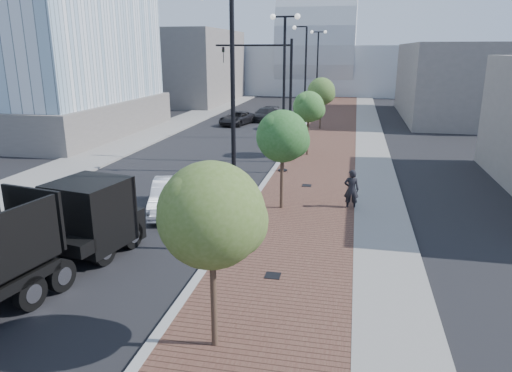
# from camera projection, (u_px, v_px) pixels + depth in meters

# --- Properties ---
(sidewalk) EXTENTS (7.00, 140.00, 0.12)m
(sidewalk) POSITION_uv_depth(u_px,v_px,m) (340.00, 128.00, 45.46)
(sidewalk) COLOR #4C2D23
(sidewalk) RESTS_ON ground
(concrete_strip) EXTENTS (2.40, 140.00, 0.13)m
(concrete_strip) POSITION_uv_depth(u_px,v_px,m) (369.00, 129.00, 44.93)
(concrete_strip) COLOR slate
(concrete_strip) RESTS_ON ground
(curb) EXTENTS (0.30, 140.00, 0.14)m
(curb) POSITION_uv_depth(u_px,v_px,m) (304.00, 127.00, 46.14)
(curb) COLOR gray
(curb) RESTS_ON ground
(west_sidewalk) EXTENTS (4.00, 140.00, 0.12)m
(west_sidewalk) POSITION_uv_depth(u_px,v_px,m) (179.00, 123.00, 48.69)
(west_sidewalk) COLOR slate
(west_sidewalk) RESTS_ON ground
(dump_truck) EXTENTS (4.70, 13.53, 3.23)m
(dump_truck) POSITION_uv_depth(u_px,v_px,m) (15.00, 254.00, 14.22)
(dump_truck) COLOR black
(dump_truck) RESTS_ON ground
(white_sedan) EXTENTS (2.74, 4.83, 1.51)m
(white_sedan) POSITION_uv_depth(u_px,v_px,m) (171.00, 196.00, 21.97)
(white_sedan) COLOR silver
(white_sedan) RESTS_ON ground
(dark_car_mid) EXTENTS (3.25, 5.15, 1.33)m
(dark_car_mid) POSITION_uv_depth(u_px,v_px,m) (237.00, 118.00, 47.60)
(dark_car_mid) COLOR black
(dark_car_mid) RESTS_ON ground
(dark_car_far) EXTENTS (2.81, 4.91, 1.34)m
(dark_car_far) POSITION_uv_depth(u_px,v_px,m) (265.00, 114.00, 50.41)
(dark_car_far) COLOR black
(dark_car_far) RESTS_ON ground
(pedestrian) EXTENTS (0.72, 0.48, 1.94)m
(pedestrian) POSITION_uv_depth(u_px,v_px,m) (351.00, 190.00, 22.18)
(pedestrian) COLOR black
(pedestrian) RESTS_ON ground
(streetlight_1) EXTENTS (1.44, 0.56, 9.21)m
(streetlight_1) POSITION_uv_depth(u_px,v_px,m) (230.00, 137.00, 16.64)
(streetlight_1) COLOR black
(streetlight_1) RESTS_ON ground
(streetlight_2) EXTENTS (1.72, 0.56, 9.28)m
(streetlight_2) POSITION_uv_depth(u_px,v_px,m) (284.00, 94.00, 27.77)
(streetlight_2) COLOR black
(streetlight_2) RESTS_ON ground
(streetlight_3) EXTENTS (1.44, 0.56, 9.21)m
(streetlight_3) POSITION_uv_depth(u_px,v_px,m) (304.00, 87.00, 39.21)
(streetlight_3) COLOR black
(streetlight_3) RESTS_ON ground
(streetlight_4) EXTENTS (1.72, 0.56, 9.28)m
(streetlight_4) POSITION_uv_depth(u_px,v_px,m) (317.00, 74.00, 50.34)
(streetlight_4) COLOR black
(streetlight_4) RESTS_ON ground
(traffic_mast) EXTENTS (5.09, 0.20, 8.00)m
(traffic_mast) POSITION_uv_depth(u_px,v_px,m) (277.00, 87.00, 30.73)
(traffic_mast) COLOR black
(traffic_mast) RESTS_ON ground
(tree_0) EXTENTS (2.58, 2.56, 4.88)m
(tree_0) POSITION_uv_depth(u_px,v_px,m) (214.00, 215.00, 11.01)
(tree_0) COLOR #382619
(tree_0) RESTS_ON ground
(tree_1) EXTENTS (2.44, 2.39, 4.74)m
(tree_1) POSITION_uv_depth(u_px,v_px,m) (283.00, 136.00, 21.37)
(tree_1) COLOR #382619
(tree_1) RESTS_ON ground
(tree_2) EXTENTS (2.24, 2.16, 4.60)m
(tree_2) POSITION_uv_depth(u_px,v_px,m) (309.00, 107.00, 32.66)
(tree_2) COLOR #382619
(tree_2) RESTS_ON ground
(tree_3) EXTENTS (2.59, 2.58, 4.87)m
(tree_3) POSITION_uv_depth(u_px,v_px,m) (322.00, 92.00, 43.93)
(tree_3) COLOR #382619
(tree_3) RESTS_ON ground
(tower_podium) EXTENTS (19.00, 19.00, 3.00)m
(tower_podium) POSITION_uv_depth(u_px,v_px,m) (33.00, 116.00, 42.92)
(tower_podium) COLOR #5E5955
(tower_podium) RESTS_ON ground
(convention_center) EXTENTS (50.00, 30.00, 50.00)m
(convention_center) POSITION_uv_depth(u_px,v_px,m) (320.00, 57.00, 87.19)
(convention_center) COLOR #AEB4B9
(convention_center) RESTS_ON ground
(commercial_block_nw) EXTENTS (14.00, 20.00, 10.00)m
(commercial_block_nw) POSITION_uv_depth(u_px,v_px,m) (181.00, 67.00, 67.49)
(commercial_block_nw) COLOR #67615D
(commercial_block_nw) RESTS_ON ground
(commercial_block_ne) EXTENTS (12.00, 22.00, 8.00)m
(commercial_block_ne) POSITION_uv_depth(u_px,v_px,m) (461.00, 81.00, 51.31)
(commercial_block_ne) COLOR #655F5B
(commercial_block_ne) RESTS_ON ground
(utility_cover_1) EXTENTS (0.50, 0.50, 0.02)m
(utility_cover_1) POSITION_uv_depth(u_px,v_px,m) (273.00, 276.00, 15.56)
(utility_cover_1) COLOR black
(utility_cover_1) RESTS_ON sidewalk
(utility_cover_2) EXTENTS (0.50, 0.50, 0.02)m
(utility_cover_2) POSITION_uv_depth(u_px,v_px,m) (307.00, 185.00, 25.90)
(utility_cover_2) COLOR black
(utility_cover_2) RESTS_ON sidewalk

